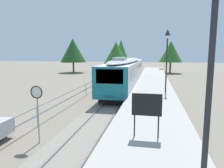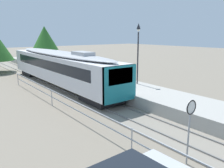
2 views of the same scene
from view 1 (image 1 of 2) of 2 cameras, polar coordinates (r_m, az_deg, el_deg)
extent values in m
plane|color=slate|center=(22.07, -5.52, -2.82)|extent=(160.00, 160.00, 0.00)
cube|color=gray|center=(21.41, 2.20, -3.06)|extent=(3.20, 60.00, 0.06)
cube|color=slate|center=(21.52, 0.31, -2.80)|extent=(0.08, 60.00, 0.08)
cube|color=slate|center=(21.30, 4.12, -2.94)|extent=(0.08, 60.00, 0.08)
cube|color=silver|center=(25.91, 3.93, 3.26)|extent=(2.80, 20.19, 2.55)
cube|color=#19757F|center=(16.11, -0.62, 0.12)|extent=(2.80, 0.24, 2.55)
cube|color=black|center=(15.96, -0.69, 2.07)|extent=(2.13, 0.08, 1.12)
cube|color=black|center=(25.88, 3.94, 4.16)|extent=(2.82, 16.96, 0.92)
ellipsoid|color=#A8AAAF|center=(25.82, 3.96, 6.48)|extent=(2.69, 19.38, 0.44)
cube|color=#A8AAAF|center=(20.82, 2.19, 6.80)|extent=(1.10, 2.20, 0.36)
cube|color=#EAE5C6|center=(16.22, -0.67, -3.40)|extent=(1.00, 0.10, 0.20)
cube|color=black|center=(18.61, 0.84, -3.60)|extent=(2.24, 3.20, 0.55)
cube|color=black|center=(33.67, 5.58, 1.79)|extent=(2.24, 3.20, 0.55)
cube|color=#A8A59E|center=(21.08, 10.98, -2.23)|extent=(3.90, 60.00, 0.90)
cylinder|color=#232328|center=(4.56, 24.66, -6.31)|extent=(0.12, 0.12, 4.60)
cylinder|color=#232328|center=(18.48, 14.60, 4.77)|extent=(0.12, 0.12, 4.60)
pyramid|color=#232328|center=(18.53, 14.93, 13.44)|extent=(0.34, 0.34, 0.50)
sphere|color=silver|center=(18.50, 14.90, 12.45)|extent=(0.24, 0.24, 0.24)
cylinder|color=#232328|center=(8.81, 6.13, -11.17)|extent=(0.06, 0.06, 0.90)
cylinder|color=#232328|center=(8.78, 12.51, -11.39)|extent=(0.06, 0.06, 0.90)
cube|color=black|center=(8.52, 9.46, -5.59)|extent=(1.20, 0.08, 0.90)
cylinder|color=#9EA0A5|center=(10.69, -19.42, -9.47)|extent=(0.07, 0.07, 2.20)
cylinder|color=white|center=(10.34, -19.85, -2.09)|extent=(0.60, 0.03, 0.60)
torus|color=black|center=(10.32, -19.90, -2.10)|extent=(0.61, 0.05, 0.61)
cube|color=#9EA0A5|center=(12.95, -19.79, -5.91)|extent=(0.05, 36.00, 0.05)
cube|color=#9EA0A5|center=(13.09, -19.68, -8.08)|extent=(0.05, 36.00, 0.05)
cylinder|color=#9EA0A5|center=(13.10, -19.66, -8.34)|extent=(0.06, 0.06, 1.25)
cylinder|color=#9EA0A5|center=(21.11, -7.10, -1.64)|extent=(0.06, 0.06, 1.25)
cylinder|color=#9EA0A5|center=(29.69, -1.65, 1.34)|extent=(0.06, 0.06, 1.25)
cylinder|color=black|center=(12.45, -27.73, -11.25)|extent=(0.63, 0.22, 0.62)
cylinder|color=brown|center=(46.63, 15.56, 4.32)|extent=(0.36, 0.36, 2.37)
cone|color=#286023|center=(46.53, 15.73, 8.49)|extent=(4.90, 4.90, 4.41)
cylinder|color=brown|center=(39.44, 1.11, 3.47)|extent=(0.36, 0.36, 1.74)
cone|color=#286023|center=(39.29, 1.12, 8.09)|extent=(5.24, 5.24, 4.61)
cylinder|color=brown|center=(49.22, 2.44, 4.66)|extent=(0.36, 0.36, 2.09)
cone|color=#38702D|center=(49.12, 2.47, 8.91)|extent=(3.96, 3.96, 5.20)
cylinder|color=brown|center=(46.97, -10.45, 4.47)|extent=(0.36, 0.36, 2.30)
cone|color=#1E4C1E|center=(46.87, -10.57, 8.97)|extent=(5.57, 5.57, 5.07)
camera|label=2|loc=(13.58, -63.36, 8.26)|focal=36.38mm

